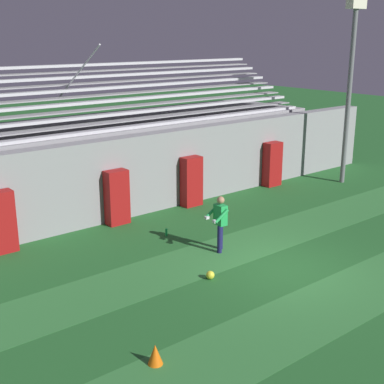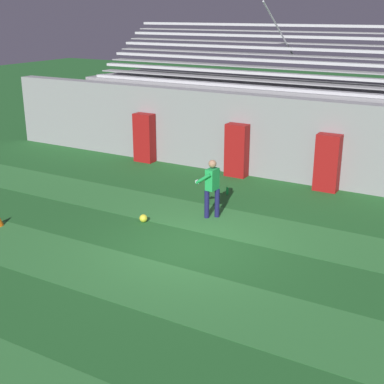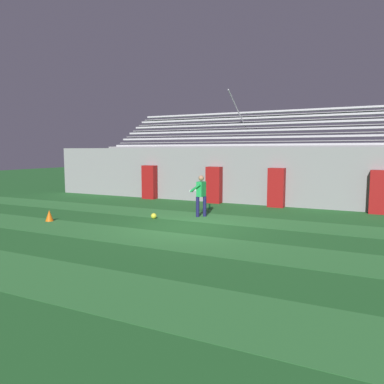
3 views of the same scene
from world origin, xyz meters
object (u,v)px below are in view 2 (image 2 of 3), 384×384
(soccer_ball, at_px, (143,218))
(water_bottle, at_px, (227,191))
(goalkeeper, at_px, (212,185))
(padding_pillar_gate_left, at_px, (237,150))
(padding_pillar_far_left, at_px, (144,138))
(padding_pillar_gate_right, at_px, (327,163))

(soccer_ball, height_order, water_bottle, water_bottle)
(goalkeeper, bearing_deg, soccer_ball, -138.97)
(padding_pillar_gate_left, xyz_separation_m, soccer_ball, (-0.36, -5.17, -0.81))
(goalkeeper, xyz_separation_m, water_bottle, (-0.48, 1.98, -0.83))
(padding_pillar_far_left, height_order, goalkeeper, padding_pillar_far_left)
(padding_pillar_far_left, bearing_deg, goalkeeper, -38.32)
(padding_pillar_gate_left, xyz_separation_m, water_bottle, (0.61, -1.93, -0.80))
(goalkeeper, bearing_deg, water_bottle, 103.52)
(padding_pillar_gate_left, distance_m, soccer_ball, 5.25)
(padding_pillar_gate_right, relative_size, soccer_ball, 8.38)
(padding_pillar_far_left, height_order, soccer_ball, padding_pillar_far_left)
(padding_pillar_gate_left, height_order, soccer_ball, padding_pillar_gate_left)
(padding_pillar_gate_left, distance_m, water_bottle, 2.18)
(goalkeeper, distance_m, water_bottle, 2.20)
(padding_pillar_gate_left, relative_size, padding_pillar_gate_right, 1.00)
(padding_pillar_gate_left, height_order, padding_pillar_far_left, same)
(padding_pillar_gate_right, bearing_deg, goalkeeper, -118.21)
(padding_pillar_gate_left, height_order, padding_pillar_gate_right, same)
(padding_pillar_gate_left, relative_size, goalkeeper, 1.10)
(padding_pillar_far_left, height_order, water_bottle, padding_pillar_far_left)
(padding_pillar_far_left, relative_size, goalkeeper, 1.10)
(goalkeeper, relative_size, soccer_ball, 7.59)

